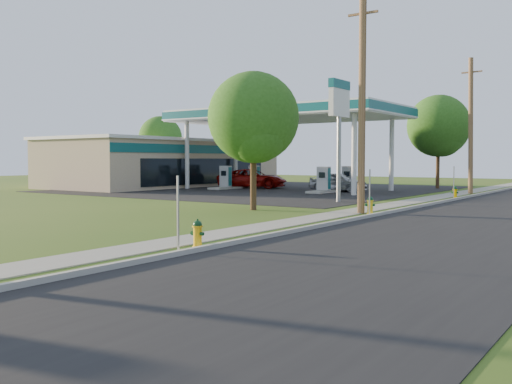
# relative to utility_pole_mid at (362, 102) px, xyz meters

# --- Properties ---
(ground_plane) EXTENTS (140.00, 140.00, 0.00)m
(ground_plane) POSITION_rel_utility_pole_mid_xyz_m (0.60, -17.00, -4.95)
(ground_plane) COLOR #2D4F15
(ground_plane) RESTS_ON ground
(road) EXTENTS (8.00, 120.00, 0.02)m
(road) POSITION_rel_utility_pole_mid_xyz_m (5.10, -7.00, -4.94)
(road) COLOR black
(road) RESTS_ON ground
(curb) EXTENTS (0.15, 120.00, 0.15)m
(curb) POSITION_rel_utility_pole_mid_xyz_m (1.10, -7.00, -4.88)
(curb) COLOR #A6A398
(curb) RESTS_ON ground
(sidewalk) EXTENTS (1.50, 120.00, 0.03)m
(sidewalk) POSITION_rel_utility_pole_mid_xyz_m (-0.65, -7.00, -4.94)
(sidewalk) COLOR gray
(sidewalk) RESTS_ON ground
(forecourt) EXTENTS (26.00, 28.00, 0.02)m
(forecourt) POSITION_rel_utility_pole_mid_xyz_m (-15.40, 15.00, -4.94)
(forecourt) COLOR black
(forecourt) RESTS_ON ground
(utility_pole_mid) EXTENTS (1.40, 0.32, 9.80)m
(utility_pole_mid) POSITION_rel_utility_pole_mid_xyz_m (0.00, 0.00, 0.00)
(utility_pole_mid) COLOR brown
(utility_pole_mid) RESTS_ON ground
(utility_pole_far) EXTENTS (1.40, 0.32, 9.50)m
(utility_pole_far) POSITION_rel_utility_pole_mid_xyz_m (0.00, 18.00, -0.15)
(utility_pole_far) COLOR brown
(utility_pole_far) RESTS_ON ground
(sign_post_near) EXTENTS (0.05, 0.04, 2.00)m
(sign_post_near) POSITION_rel_utility_pole_mid_xyz_m (0.85, -12.80, -3.95)
(sign_post_near) COLOR gray
(sign_post_near) RESTS_ON ground
(sign_post_mid) EXTENTS (0.05, 0.04, 2.00)m
(sign_post_mid) POSITION_rel_utility_pole_mid_xyz_m (0.85, -1.00, -3.95)
(sign_post_mid) COLOR gray
(sign_post_mid) RESTS_ON ground
(sign_post_far) EXTENTS (0.05, 0.04, 2.00)m
(sign_post_far) POSITION_rel_utility_pole_mid_xyz_m (0.85, 11.20, -3.95)
(sign_post_far) COLOR gray
(sign_post_far) RESTS_ON ground
(gas_canopy) EXTENTS (18.18, 9.18, 6.40)m
(gas_canopy) POSITION_rel_utility_pole_mid_xyz_m (-13.40, 15.00, 0.94)
(gas_canopy) COLOR silver
(gas_canopy) RESTS_ON ground
(fuel_pump_nw) EXTENTS (1.20, 3.20, 1.90)m
(fuel_pump_nw) POSITION_rel_utility_pole_mid_xyz_m (-17.90, 13.00, -4.23)
(fuel_pump_nw) COLOR #A6A398
(fuel_pump_nw) RESTS_ON ground
(fuel_pump_ne) EXTENTS (1.20, 3.20, 1.90)m
(fuel_pump_ne) POSITION_rel_utility_pole_mid_xyz_m (-8.90, 13.00, -4.23)
(fuel_pump_ne) COLOR #A6A398
(fuel_pump_ne) RESTS_ON ground
(fuel_pump_sw) EXTENTS (1.20, 3.20, 1.90)m
(fuel_pump_sw) POSITION_rel_utility_pole_mid_xyz_m (-17.90, 17.00, -4.23)
(fuel_pump_sw) COLOR #A6A398
(fuel_pump_sw) RESTS_ON ground
(fuel_pump_se) EXTENTS (1.20, 3.20, 1.90)m
(fuel_pump_se) POSITION_rel_utility_pole_mid_xyz_m (-8.90, 17.00, -4.23)
(fuel_pump_se) COLOR #A6A398
(fuel_pump_se) RESTS_ON ground
(convenience_store) EXTENTS (10.40, 22.40, 4.25)m
(convenience_store) POSITION_rel_utility_pole_mid_xyz_m (-26.38, 15.00, -2.82)
(convenience_store) COLOR tan
(convenience_store) RESTS_ON ground
(price_pylon) EXTENTS (0.34, 2.04, 6.85)m
(price_pylon) POSITION_rel_utility_pole_mid_xyz_m (-3.90, 5.50, 0.48)
(price_pylon) COLOR gray
(price_pylon) RESTS_ON ground
(tree_verge) EXTENTS (4.34, 4.34, 6.57)m
(tree_verge) POSITION_rel_utility_pole_mid_xyz_m (-4.87, -1.38, -0.72)
(tree_verge) COLOR #352619
(tree_verge) RESTS_ON ground
(tree_lot) EXTENTS (5.11, 5.11, 7.74)m
(tree_lot) POSITION_rel_utility_pole_mid_xyz_m (-3.98, 23.73, 0.03)
(tree_lot) COLOR #352619
(tree_lot) RESTS_ON ground
(tree_back) EXTENTS (4.73, 4.73, 7.17)m
(tree_back) POSITION_rel_utility_pole_mid_xyz_m (-33.81, 21.74, -0.33)
(tree_back) COLOR #352619
(tree_back) RESTS_ON ground
(hydrant_near) EXTENTS (0.41, 0.36, 0.80)m
(hydrant_near) POSITION_rel_utility_pole_mid_xyz_m (0.62, -11.79, -4.56)
(hydrant_near) COLOR gold
(hydrant_near) RESTS_ON ground
(hydrant_mid) EXTENTS (0.43, 0.38, 0.82)m
(hydrant_mid) POSITION_rel_utility_pole_mid_xyz_m (0.50, -0.14, -4.55)
(hydrant_mid) COLOR yellow
(hydrant_mid) RESTS_ON ground
(hydrant_far) EXTENTS (0.42, 0.37, 0.81)m
(hydrant_far) POSITION_rel_utility_pole_mid_xyz_m (0.80, 11.68, -4.56)
(hydrant_far) COLOR #FFC600
(hydrant_far) RESTS_ON ground
(car_red) EXTENTS (6.38, 4.64, 1.61)m
(car_red) POSITION_rel_utility_pole_mid_xyz_m (-17.13, 15.66, -4.15)
(car_red) COLOR #7D0704
(car_red) RESTS_ON ground
(car_silver) EXTENTS (4.39, 1.91, 1.47)m
(car_silver) POSITION_rel_utility_pole_mid_xyz_m (-8.86, 15.17, -4.22)
(car_silver) COLOR #BABDC1
(car_silver) RESTS_ON ground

